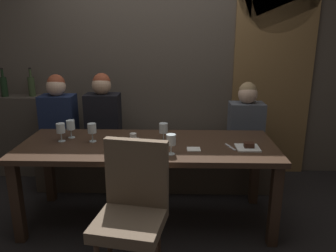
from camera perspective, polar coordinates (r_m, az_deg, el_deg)
The scene contains 21 objects.
ground at distance 3.21m, azimuth -3.29°, elevation -15.61°, with size 9.00×9.00×0.00m, color black.
back_wall_tiled at distance 3.95m, azimuth -2.18°, elevation 13.38°, with size 6.00×0.12×3.00m, color brown.
arched_door at distance 4.04m, azimuth 17.63°, elevation 10.79°, with size 0.90×0.05×2.55m.
back_counter at distance 4.34m, azimuth -23.07°, elevation -1.44°, with size 1.10×0.28×0.95m, color #494138.
dining_table at distance 2.92m, azimuth -3.49°, elevation -4.65°, with size 2.20×0.84×0.74m.
banquette_bench at distance 3.73m, azimuth -2.47°, elevation -6.95°, with size 2.50×0.44×0.45m.
chair_near_side at distance 2.31m, azimuth -6.08°, elevation -13.13°, with size 0.51×0.51×0.98m.
diner_redhead at distance 3.76m, azimuth -18.21°, elevation 2.03°, with size 0.36×0.24×0.79m.
diner_bearded at distance 3.62m, azimuth -11.04°, elevation 2.16°, with size 0.36×0.24×0.81m.
diner_far_end at distance 3.62m, azimuth 13.22°, elevation 1.34°, with size 0.36×0.24×0.72m.
wine_bottle_dark_red at distance 4.27m, azimuth -26.25°, elevation 6.15°, with size 0.08×0.08×0.33m.
wine_bottle_pale_label at distance 4.16m, azimuth -22.29°, elevation 6.39°, with size 0.08×0.08×0.33m.
wine_glass_near_right at distance 2.91m, azimuth -0.79°, elevation -0.52°, with size 0.08×0.08×0.16m.
wine_glass_near_left at distance 3.14m, azimuth -16.31°, elevation 0.04°, with size 0.08×0.08×0.16m.
wine_glass_end_left at distance 3.06m, azimuth -17.88°, elevation -0.43°, with size 0.08×0.08×0.16m.
wine_glass_far_left at distance 2.61m, azimuth 0.53°, elevation -2.44°, with size 0.08×0.08×0.16m.
wine_glass_center_front at distance 2.98m, azimuth -12.87°, elevation -0.47°, with size 0.08×0.08×0.16m.
espresso_cup at distance 2.98m, azimuth -5.97°, elevation -1.95°, with size 0.12×0.12×0.06m.
dessert_plate at distance 2.85m, azimuth 13.53°, elevation -3.46°, with size 0.19×0.19×0.05m.
fork_on_table at distance 2.84m, azimuth 10.60°, elevation -3.55°, with size 0.02×0.17×0.01m, color silver.
folded_napkin at distance 2.75m, azimuth 4.42°, elevation -3.98°, with size 0.11×0.10×0.01m, color silver.
Camera 1 is at (0.25, -2.72, 1.68)m, focal length 35.65 mm.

